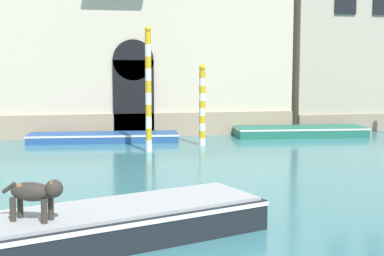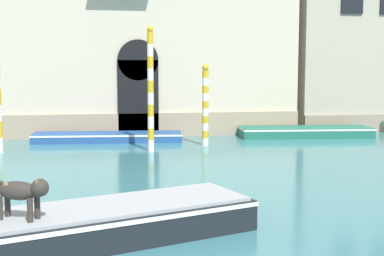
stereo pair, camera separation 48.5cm
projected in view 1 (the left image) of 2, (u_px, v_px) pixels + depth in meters
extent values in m
cube|color=tan|center=(134.00, 125.00, 24.23)|extent=(15.17, 0.16, 1.08)
cube|color=black|center=(134.00, 99.00, 24.08)|extent=(1.83, 0.14, 3.48)
cylinder|color=black|center=(133.00, 60.00, 23.89)|extent=(1.83, 0.14, 1.83)
cube|color=black|center=(80.00, 231.00, 9.32)|extent=(7.11, 3.84, 0.58)
cube|color=white|center=(80.00, 218.00, 9.30)|extent=(7.15, 3.88, 0.08)
cube|color=#9EA3A8|center=(79.00, 213.00, 9.29)|extent=(6.87, 3.65, 0.06)
cylinder|color=#332D28|center=(51.00, 208.00, 8.75)|extent=(0.10, 0.10, 0.39)
cylinder|color=#332D28|center=(44.00, 211.00, 8.53)|extent=(0.10, 0.10, 0.39)
cylinder|color=#332D28|center=(20.00, 206.00, 8.87)|extent=(0.10, 0.10, 0.39)
cylinder|color=#332D28|center=(13.00, 209.00, 8.66)|extent=(0.10, 0.10, 0.39)
ellipsoid|color=#332D28|center=(31.00, 192.00, 8.67)|extent=(0.80, 0.59, 0.31)
ellipsoid|color=brown|center=(25.00, 186.00, 8.68)|extent=(0.38, 0.33, 0.11)
sphere|color=#332D28|center=(54.00, 189.00, 8.57)|extent=(0.29, 0.29, 0.29)
cone|color=brown|center=(56.00, 181.00, 8.64)|extent=(0.09, 0.09, 0.12)
cone|color=brown|center=(51.00, 183.00, 8.48)|extent=(0.09, 0.09, 0.12)
cylinder|color=#332D28|center=(9.00, 188.00, 8.75)|extent=(0.26, 0.17, 0.21)
cube|color=#234C8C|center=(104.00, 137.00, 22.69)|extent=(6.37, 2.06, 0.38)
cube|color=white|center=(104.00, 134.00, 22.68)|extent=(6.41, 2.09, 0.08)
cube|color=#9EA3A8|center=(104.00, 138.00, 22.70)|extent=(3.53, 1.42, 0.34)
cube|color=#1E6651|center=(300.00, 131.00, 24.51)|extent=(6.05, 2.34, 0.45)
cube|color=white|center=(300.00, 128.00, 24.49)|extent=(6.09, 2.38, 0.08)
cube|color=#B2B7BC|center=(300.00, 132.00, 24.52)|extent=(3.36, 1.64, 0.40)
cylinder|color=white|center=(202.00, 142.00, 21.60)|extent=(0.25, 0.25, 0.30)
cylinder|color=gold|center=(202.00, 134.00, 21.57)|extent=(0.25, 0.25, 0.30)
cylinder|color=white|center=(202.00, 127.00, 21.53)|extent=(0.25, 0.25, 0.30)
cylinder|color=gold|center=(202.00, 120.00, 21.50)|extent=(0.25, 0.25, 0.30)
cylinder|color=white|center=(202.00, 112.00, 21.47)|extent=(0.25, 0.25, 0.30)
cylinder|color=gold|center=(202.00, 105.00, 21.43)|extent=(0.25, 0.25, 0.30)
cylinder|color=white|center=(202.00, 97.00, 21.40)|extent=(0.25, 0.25, 0.30)
cylinder|color=gold|center=(202.00, 89.00, 21.36)|extent=(0.25, 0.25, 0.30)
cylinder|color=white|center=(202.00, 82.00, 21.33)|extent=(0.25, 0.25, 0.30)
cylinder|color=gold|center=(202.00, 74.00, 21.30)|extent=(0.25, 0.25, 0.30)
sphere|color=gold|center=(202.00, 68.00, 21.27)|extent=(0.27, 0.27, 0.27)
cylinder|color=white|center=(149.00, 146.00, 19.96)|extent=(0.23, 0.23, 0.44)
cylinder|color=gold|center=(149.00, 134.00, 19.91)|extent=(0.23, 0.23, 0.44)
cylinder|color=white|center=(149.00, 122.00, 19.86)|extent=(0.23, 0.23, 0.44)
cylinder|color=gold|center=(149.00, 111.00, 19.81)|extent=(0.23, 0.23, 0.44)
cylinder|color=white|center=(148.00, 99.00, 19.76)|extent=(0.23, 0.23, 0.44)
cylinder|color=gold|center=(148.00, 87.00, 19.71)|extent=(0.23, 0.23, 0.44)
cylinder|color=white|center=(148.00, 75.00, 19.66)|extent=(0.23, 0.23, 0.44)
cylinder|color=gold|center=(148.00, 62.00, 19.61)|extent=(0.23, 0.23, 0.44)
cylinder|color=white|center=(148.00, 50.00, 19.56)|extent=(0.23, 0.23, 0.44)
cylinder|color=gold|center=(148.00, 38.00, 19.51)|extent=(0.23, 0.23, 0.44)
sphere|color=gold|center=(148.00, 29.00, 19.48)|extent=(0.24, 0.24, 0.24)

